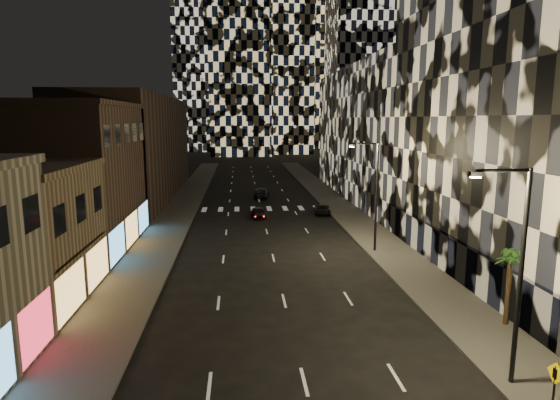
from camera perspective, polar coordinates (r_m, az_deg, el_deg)
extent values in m
cube|color=#47443F|center=(58.58, -12.14, -1.13)|extent=(4.00, 120.00, 0.15)
cube|color=#47443F|center=(59.46, 7.35, -0.83)|extent=(4.00, 120.00, 0.15)
cube|color=#4C4C47|center=(58.35, -10.10, -1.10)|extent=(0.20, 120.00, 0.15)
cube|color=#4C4C47|center=(59.05, 5.36, -0.86)|extent=(0.20, 120.00, 0.15)
cube|color=#493629|center=(43.34, -24.36, 2.34)|extent=(10.00, 15.00, 12.00)
cube|color=#493629|center=(68.72, -17.16, 6.07)|extent=(10.00, 40.00, 14.00)
cube|color=#232326|center=(38.84, 31.00, 8.46)|extent=(16.00, 25.00, 22.00)
cube|color=#383838|center=(36.19, 19.66, -5.97)|extent=(0.60, 25.00, 3.00)
cube|color=#232326|center=(67.98, 14.59, 7.84)|extent=(16.00, 40.00, 18.00)
cylinder|color=black|center=(21.39, 27.25, -8.56)|extent=(0.20, 0.20, 9.00)
cylinder|color=black|center=(19.94, 25.56, 3.27)|extent=(2.20, 0.14, 0.14)
cube|color=black|center=(19.42, 22.73, 2.96)|extent=(0.50, 0.25, 0.18)
cube|color=#FFEAB2|center=(19.43, 22.71, 2.61)|extent=(0.35, 0.18, 0.06)
cylinder|color=black|center=(39.25, 11.68, 0.33)|extent=(0.20, 0.20, 9.00)
cylinder|color=black|center=(38.48, 10.33, 6.78)|extent=(2.20, 0.14, 0.14)
cube|color=black|center=(38.21, 8.72, 6.62)|extent=(0.50, 0.25, 0.18)
cube|color=#FFEAB2|center=(38.22, 8.72, 6.44)|extent=(0.35, 0.18, 0.06)
imported|color=black|center=(52.61, -2.59, -1.56)|extent=(1.80, 3.71, 1.22)
imported|color=black|center=(66.28, -2.23, 0.89)|extent=(2.51, 5.00, 1.39)
imported|color=black|center=(54.91, 5.19, -1.18)|extent=(2.26, 4.05, 1.07)
cylinder|color=black|center=(20.32, 30.33, -20.02)|extent=(0.08, 0.08, 2.36)
cube|color=#D7AD00|center=(19.91, 30.57, -17.75)|extent=(0.08, 0.83, 0.83)
cube|color=black|center=(19.89, 30.49, -17.77)|extent=(0.03, 0.21, 0.38)
cylinder|color=#47331E|center=(28.03, 26.02, -10.09)|extent=(0.27, 0.27, 3.55)
sphere|color=#234E1B|center=(27.46, 26.33, -6.27)|extent=(0.78, 0.78, 0.78)
cone|color=#234E1B|center=(27.52, 26.89, -6.40)|extent=(1.54, 0.88, 0.94)
cone|color=#234E1B|center=(27.71, 26.61, -6.27)|extent=(1.50, 1.01, 0.94)
cone|color=#234E1B|center=(27.73, 26.11, -6.22)|extent=(0.57, 1.57, 0.94)
cone|color=#234E1B|center=(27.55, 25.77, -6.29)|extent=(1.25, 1.35, 0.94)
cone|color=#234E1B|center=(27.32, 25.83, -6.43)|extent=(1.55, 0.39, 0.94)
cone|color=#234E1B|center=(27.21, 26.27, -6.53)|extent=(1.14, 1.43, 0.94)
cone|color=#234E1B|center=(27.30, 26.74, -6.51)|extent=(0.72, 1.56, 0.94)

